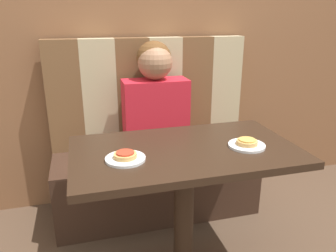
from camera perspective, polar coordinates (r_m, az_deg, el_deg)
name	(u,v)px	position (r m, az deg, el deg)	size (l,w,h in m)	color
wall_back	(144,16)	(2.31, -4.13, 18.53)	(7.00, 0.05, 2.60)	brown
booth_seat	(156,181)	(2.29, -2.02, -9.55)	(1.34, 0.48, 0.44)	#382319
booth_backrest	(149,92)	(2.26, -3.32, 5.92)	(1.34, 0.10, 0.73)	brown
dining_table	(184,167)	(1.59, 2.89, -7.15)	(1.06, 0.61, 0.71)	black
person	(155,98)	(2.08, -2.23, 4.92)	(0.41, 0.24, 0.72)	red
plate_left	(125,159)	(1.44, -7.43, -5.68)	(0.18, 0.18, 0.01)	white
plate_right	(247,145)	(1.61, 13.53, -3.30)	(0.18, 0.18, 0.01)	white
pizza_left	(125,155)	(1.43, -7.46, -5.02)	(0.10, 0.10, 0.03)	tan
pizza_right	(247,142)	(1.60, 13.58, -2.71)	(0.10, 0.10, 0.03)	tan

